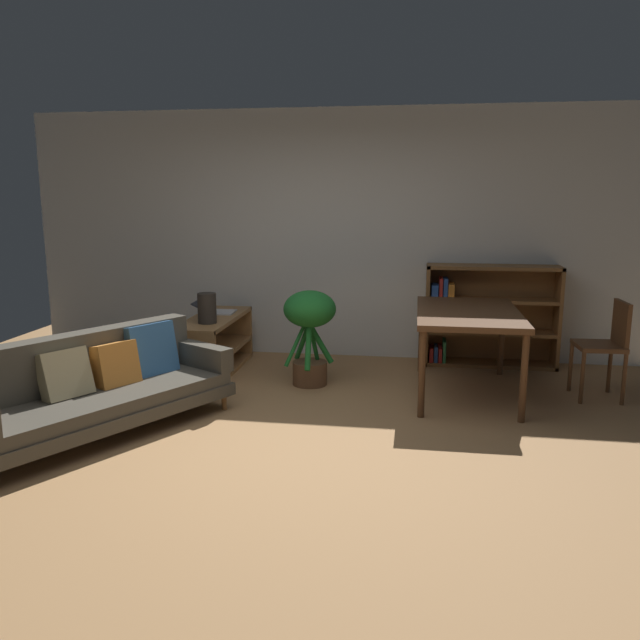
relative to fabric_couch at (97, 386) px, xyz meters
name	(u,v)px	position (x,y,z in m)	size (l,w,h in m)	color
ground_plane	(279,443)	(1.43, -0.05, -0.35)	(8.16, 8.16, 0.00)	#A87A4C
back_wall_panel	(330,235)	(1.43, 2.65, 1.00)	(6.80, 0.10, 2.70)	silver
fabric_couch	(97,386)	(0.00, 0.00, 0.00)	(1.67, 2.15, 0.75)	brown
media_console	(214,346)	(0.36, 1.73, -0.08)	(0.45, 1.32, 0.57)	olive
open_laptop	(216,310)	(0.32, 1.97, 0.24)	(0.44, 0.29, 0.12)	silver
desk_speaker	(207,308)	(0.40, 1.43, 0.36)	(0.18, 0.18, 0.29)	#2D2823
potted_floor_plant	(310,324)	(1.41, 1.43, 0.23)	(0.49, 0.58, 0.91)	brown
dining_table	(468,318)	(2.85, 1.36, 0.35)	(0.89, 1.48, 0.77)	#56351E
dining_chair_near	(607,342)	(4.06, 1.42, 0.16)	(0.40, 0.41, 0.88)	#56351E
bookshelf	(483,315)	(3.10, 2.46, 0.18)	(1.37, 0.35, 1.07)	brown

